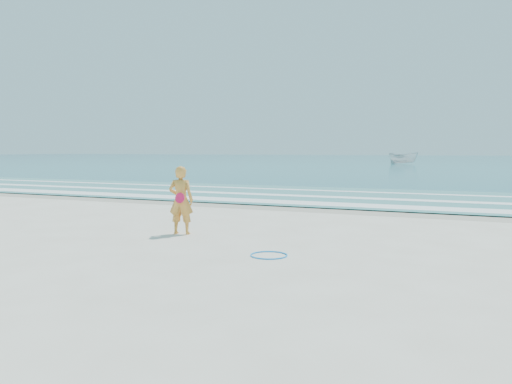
% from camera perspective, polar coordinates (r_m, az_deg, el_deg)
% --- Properties ---
extents(ground, '(400.00, 400.00, 0.00)m').
position_cam_1_polar(ground, '(11.09, -12.12, -6.62)').
color(ground, silver).
rests_on(ground, ground).
extents(wet_sand, '(400.00, 2.40, 0.00)m').
position_cam_1_polar(wet_sand, '(19.05, 3.86, -1.75)').
color(wet_sand, '#B2A893').
rests_on(wet_sand, ground).
extents(ocean, '(400.00, 190.00, 0.04)m').
position_cam_1_polar(ocean, '(114.02, 20.38, 3.44)').
color(ocean, '#19727F').
rests_on(ocean, ground).
extents(shallow, '(400.00, 10.00, 0.01)m').
position_cam_1_polar(shallow, '(23.79, 7.92, -0.37)').
color(shallow, '#59B7AD').
rests_on(shallow, ocean).
extents(foam_near, '(400.00, 1.40, 0.01)m').
position_cam_1_polar(foam_near, '(20.26, 5.10, -1.22)').
color(foam_near, white).
rests_on(foam_near, shallow).
extents(foam_mid, '(400.00, 0.90, 0.01)m').
position_cam_1_polar(foam_mid, '(23.02, 7.39, -0.52)').
color(foam_mid, white).
rests_on(foam_mid, shallow).
extents(foam_far, '(400.00, 0.60, 0.01)m').
position_cam_1_polar(foam_far, '(26.19, 9.40, 0.10)').
color(foam_far, white).
rests_on(foam_far, shallow).
extents(hoop, '(1.02, 1.02, 0.03)m').
position_cam_1_polar(hoop, '(10.38, 1.48, -7.22)').
color(hoop, '#0D8EED').
rests_on(hoop, ground).
extents(boat, '(5.08, 3.20, 1.84)m').
position_cam_1_polar(boat, '(80.33, 16.48, 3.76)').
color(boat, silver).
rests_on(boat, ocean).
extents(woman, '(0.73, 0.57, 1.77)m').
position_cam_1_polar(woman, '(13.05, -8.57, -0.92)').
color(woman, orange).
rests_on(woman, ground).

